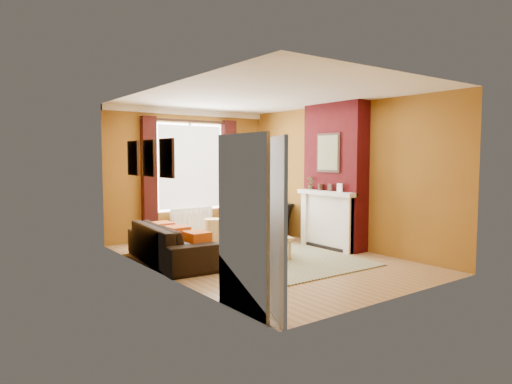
% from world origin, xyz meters
% --- Properties ---
extents(ground, '(5.50, 5.50, 0.00)m').
position_xyz_m(ground, '(0.00, 0.00, 0.00)').
color(ground, olive).
rests_on(ground, ground).
extents(room_walls, '(3.82, 5.54, 2.83)m').
position_xyz_m(room_walls, '(0.63, 0.28, 1.38)').
color(room_walls, brown).
rests_on(room_walls, ground).
extents(striped_rug, '(2.55, 3.51, 0.02)m').
position_xyz_m(striped_rug, '(0.07, 0.17, 0.01)').
color(striped_rug, '#304984').
rests_on(striped_rug, ground).
extents(sofa, '(1.05, 2.28, 0.65)m').
position_xyz_m(sofa, '(-1.42, 0.71, 0.32)').
color(sofa, black).
rests_on(sofa, ground).
extents(armchair, '(1.46, 1.39, 0.75)m').
position_xyz_m(armchair, '(1.18, 1.63, 0.37)').
color(armchair, black).
rests_on(armchair, ground).
extents(coffee_table, '(0.83, 1.29, 0.40)m').
position_xyz_m(coffee_table, '(0.13, 0.19, 0.36)').
color(coffee_table, '#D9B77D').
rests_on(coffee_table, ground).
extents(wicker_stool, '(0.44, 0.44, 0.48)m').
position_xyz_m(wicker_stool, '(0.11, 1.90, 0.24)').
color(wicker_stool, '#A37A46').
rests_on(wicker_stool, ground).
extents(floor_lamp, '(0.30, 0.30, 1.54)m').
position_xyz_m(floor_lamp, '(1.47, 2.24, 1.22)').
color(floor_lamp, black).
rests_on(floor_lamp, ground).
extents(book_a, '(0.31, 0.35, 0.03)m').
position_xyz_m(book_a, '(-0.15, -0.13, 0.41)').
color(book_a, '#999999').
rests_on(book_a, coffee_table).
extents(book_b, '(0.34, 0.36, 0.02)m').
position_xyz_m(book_b, '(0.22, 0.47, 0.41)').
color(book_b, '#999999').
rests_on(book_b, coffee_table).
extents(mug, '(0.11, 0.11, 0.09)m').
position_xyz_m(mug, '(0.28, 0.01, 0.44)').
color(mug, '#999999').
rests_on(mug, coffee_table).
extents(tv_remote, '(0.12, 0.17, 0.02)m').
position_xyz_m(tv_remote, '(0.12, 0.38, 0.41)').
color(tv_remote, '#242426').
rests_on(tv_remote, coffee_table).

